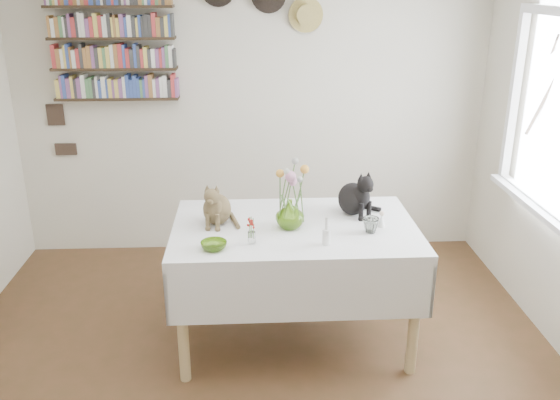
{
  "coord_description": "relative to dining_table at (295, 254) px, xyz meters",
  "views": [
    {
      "loc": [
        0.01,
        -2.77,
        2.32
      ],
      "look_at": [
        0.17,
        0.63,
        1.05
      ],
      "focal_mm": 38.0,
      "sensor_mm": 36.0,
      "label": 1
    }
  ],
  "objects": [
    {
      "name": "flower_bouquet",
      "position": [
        -0.03,
        -0.03,
        0.55
      ],
      "size": [
        0.17,
        0.13,
        0.39
      ],
      "color": "#4C7233",
      "rests_on": "flower_vase"
    },
    {
      "name": "green_bowl",
      "position": [
        -0.5,
        -0.34,
        0.23
      ],
      "size": [
        0.19,
        0.19,
        0.05
      ],
      "primitive_type": "imported",
      "rotation": [
        0.0,
        0.0,
        0.26
      ],
      "color": "#95C63C",
      "rests_on": "dining_table"
    },
    {
      "name": "bookshelf_unit",
      "position": [
        -1.37,
        1.43,
        1.21
      ],
      "size": [
        1.0,
        0.16,
        0.91
      ],
      "color": "#2E2114",
      "rests_on": "room"
    },
    {
      "name": "porcelain_figurine",
      "position": [
        0.55,
        -0.04,
        0.25
      ],
      "size": [
        0.06,
        0.06,
        0.11
      ],
      "color": "white",
      "rests_on": "dining_table"
    },
    {
      "name": "black_cat",
      "position": [
        0.4,
        0.2,
        0.37
      ],
      "size": [
        0.32,
        0.34,
        0.32
      ],
      "primitive_type": null,
      "rotation": [
        0.0,
        0.0,
        0.54
      ],
      "color": "black",
      "rests_on": "dining_table"
    },
    {
      "name": "tabby_cat",
      "position": [
        -0.5,
        0.07,
        0.36
      ],
      "size": [
        0.25,
        0.29,
        0.3
      ],
      "primitive_type": null,
      "rotation": [
        0.0,
        0.0,
        -0.21
      ],
      "color": "olive",
      "rests_on": "dining_table"
    },
    {
      "name": "candlestick",
      "position": [
        0.17,
        -0.3,
        0.26
      ],
      "size": [
        0.05,
        0.05,
        0.18
      ],
      "color": "white",
      "rests_on": "dining_table"
    },
    {
      "name": "drinking_glass",
      "position": [
        0.46,
        -0.13,
        0.25
      ],
      "size": [
        0.14,
        0.14,
        0.1
      ],
      "primitive_type": "imported",
      "rotation": [
        0.0,
        0.0,
        0.4
      ],
      "color": "white",
      "rests_on": "dining_table"
    },
    {
      "name": "dining_table",
      "position": [
        0.0,
        0.0,
        0.0
      ],
      "size": [
        1.57,
        1.02,
        0.84
      ],
      "color": "white",
      "rests_on": "room"
    },
    {
      "name": "wall_art_plaques",
      "position": [
        -1.9,
        1.5,
        0.49
      ],
      "size": [
        0.21,
        0.02,
        0.44
      ],
      "color": "#38281E",
      "rests_on": "room"
    },
    {
      "name": "flower_vase",
      "position": [
        -0.03,
        -0.04,
        0.3
      ],
      "size": [
        0.22,
        0.22,
        0.19
      ],
      "primitive_type": "imported",
      "rotation": [
        0.0,
        0.0,
        -0.26
      ],
      "color": "#95C63C",
      "rests_on": "dining_table"
    },
    {
      "name": "room",
      "position": [
        -0.27,
        -0.73,
        0.62
      ],
      "size": [
        4.08,
        4.58,
        2.58
      ],
      "color": "brown",
      "rests_on": "ground"
    },
    {
      "name": "berry_jar",
      "position": [
        -0.28,
        -0.26,
        0.29
      ],
      "size": [
        0.05,
        0.05,
        0.19
      ],
      "color": "white",
      "rests_on": "dining_table"
    },
    {
      "name": "wall_hats",
      "position": [
        -0.15,
        1.46,
        1.54
      ],
      "size": [
        0.98,
        0.09,
        0.48
      ],
      "color": "black",
      "rests_on": "room"
    }
  ]
}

